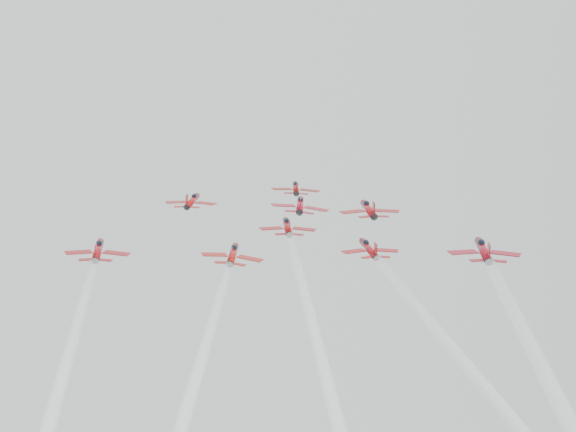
{
  "coord_description": "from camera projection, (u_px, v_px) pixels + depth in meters",
  "views": [
    {
      "loc": [
        -3.27,
        -122.3,
        120.97
      ],
      "look_at": [
        0.0,
        2.0,
        164.39
      ],
      "focal_mm": 50.0,
      "sensor_mm": 36.0,
      "label": 1
    }
  ],
  "objects": [
    {
      "name": "jet_lead",
      "position": [
        296.0,
        188.0,
        157.48
      ],
      "size": [
        9.6,
        12.14,
        8.24
      ],
      "rotation": [
        0.57,
        0.04,
        0.01
      ],
      "color": "maroon"
    },
    {
      "name": "jet_row2_right",
      "position": [
        368.0,
        209.0,
        140.26
      ],
      "size": [
        10.62,
        13.43,
        9.11
      ],
      "rotation": [
        0.57,
        -0.05,
        0.03
      ],
      "color": "#A50F15"
    },
    {
      "name": "jet_rear_left",
      "position": [
        211.0,
        387.0,
        70.44
      ],
      "size": [
        8.71,
        80.32,
        51.97
      ],
      "rotation": [
        0.57,
        0.1,
        0.02
      ],
      "color": "#B21811"
    },
    {
      "name": "jet_center",
      "position": [
        296.0,
        328.0,
        84.4
      ],
      "size": [
        9.07,
        83.66,
        54.14
      ],
      "rotation": [
        0.57,
        0.0,
        0.05
      ],
      "color": "#9C0E0F"
    },
    {
      "name": "jet_rear_right",
      "position": [
        420.0,
        364.0,
        75.84
      ],
      "size": [
        8.37,
        77.19,
        49.95
      ],
      "rotation": [
        0.57,
        -0.06,
        0.09
      ],
      "color": "#A70F15"
    },
    {
      "name": "jet_row2_left",
      "position": [
        192.0,
        201.0,
        144.74
      ],
      "size": [
        9.38,
        11.86,
        8.05
      ],
      "rotation": [
        0.57,
        0.06,
        -0.08
      ],
      "color": "#AA1010"
    },
    {
      "name": "jet_row2_center",
      "position": [
        300.0,
        205.0,
        142.62
      ],
      "size": [
        10.37,
        13.11,
        8.89
      ],
      "rotation": [
        0.57,
        0.1,
        -0.0
      ],
      "color": "#A91021"
    }
  ]
}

